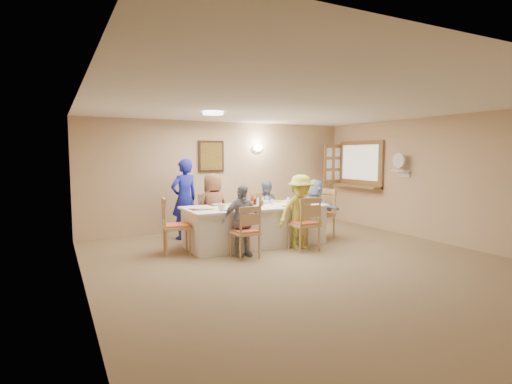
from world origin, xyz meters
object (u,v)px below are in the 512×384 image
chair_left_end (177,225)px  diner_front_right (301,212)px  diner_back_left (213,207)px  diner_front_left (242,220)px  chair_back_right (263,214)px  diner_back_right (265,208)px  condiment_ketchup (252,200)px  chair_front_left (245,231)px  serving_hatch (361,164)px  chair_right_end (320,213)px  chair_front_right (304,223)px  diner_right_end (315,208)px  caregiver (184,199)px  dining_table (255,225)px  desk_fan (400,164)px  chair_back_left (211,217)px

chair_left_end → diner_front_right: size_ratio=0.73×
diner_back_left → diner_front_left: size_ratio=1.11×
chair_back_right → diner_front_right: 1.50m
diner_back_right → condiment_ketchup: 0.96m
chair_front_left → diner_back_right: (1.20, 1.48, 0.14)m
chair_front_left → condiment_ketchup: size_ratio=4.20×
serving_hatch → chair_right_end: 2.16m
chair_back_right → serving_hatch: bearing=-6.0°
chair_front_right → condiment_ketchup: (-0.64, 0.83, 0.37)m
diner_back_left → diner_front_left: 1.36m
serving_hatch → chair_front_left: size_ratio=1.66×
serving_hatch → diner_back_right: bearing=-178.1°
diner_right_end → caregiver: 2.73m
dining_table → chair_back_right: 1.00m
desk_fan → dining_table: desk_fan is taller
diner_back_right → diner_front_left: 1.81m
diner_front_left → condiment_ketchup: size_ratio=5.76×
dining_table → diner_back_left: 0.96m
dining_table → diner_right_end: size_ratio=2.21×
diner_front_left → chair_left_end: bearing=143.1°
diner_back_right → chair_back_right: bearing=-99.9°
chair_back_left → diner_front_right: bearing=-50.7°
chair_right_end → condiment_ketchup: size_ratio=4.77×
chair_back_right → chair_front_left: 2.00m
desk_fan → diner_back_right: (-2.61, 1.26, -0.96)m
diner_back_right → diner_front_left: diner_front_left is taller
chair_back_right → chair_left_end: bearing=-165.0°
diner_right_end → chair_right_end: bearing=-93.3°
diner_back_right → condiment_ketchup: size_ratio=5.49×
chair_back_right → desk_fan: bearing=-33.3°
diner_right_end → diner_back_left: bearing=68.1°
caregiver → chair_left_end: bearing=51.7°
desk_fan → condiment_ketchup: 3.37m
chair_front_right → chair_front_left: bearing=2.6°
chair_left_end → diner_front_left: diner_front_left is taller
serving_hatch → diner_front_left: bearing=-159.7°
desk_fan → dining_table: bearing=169.8°
chair_left_end → diner_back_left: bearing=-45.6°
dining_table → chair_back_left: 1.00m
chair_back_left → chair_left_end: chair_left_end is taller
chair_left_end → diner_back_left: 1.18m
diner_front_right → condiment_ketchup: (-0.64, 0.71, 0.18)m
chair_front_right → dining_table: bearing=-50.5°
dining_table → diner_back_left: (-0.60, 0.68, 0.31)m
desk_fan → chair_back_right: size_ratio=0.33×
caregiver → chair_back_left: bearing=127.3°
diner_back_right → diner_right_end: (0.82, -0.68, 0.03)m
dining_table → caregiver: size_ratio=1.64×
diner_front_left → diner_front_right: size_ratio=0.90×
serving_hatch → dining_table: bearing=-166.9°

